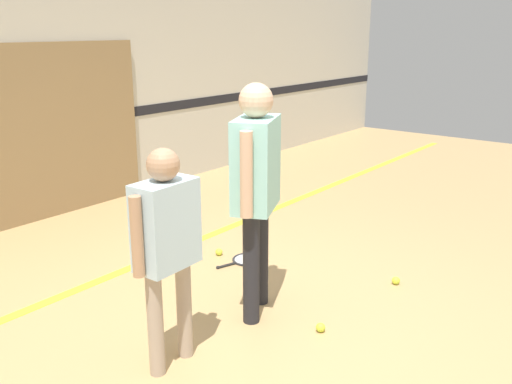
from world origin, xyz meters
TOP-DOWN VIEW (x-y plane):
  - ground_plane at (0.00, 0.00)m, footprint 16.00×16.00m
  - wall_panel at (0.48, 3.29)m, footprint 2.52×0.05m
  - floor_stripe at (0.00, 1.48)m, footprint 14.40×0.10m
  - person_instructor at (0.15, 0.12)m, footprint 0.59×0.44m
  - person_student_left at (-0.72, 0.11)m, footprint 0.53×0.23m
  - racket_spare_on_floor at (0.85, 0.77)m, footprint 0.51×0.38m
  - tennis_ball_near_instructor at (0.19, -0.42)m, footprint 0.07×0.07m
  - tennis_ball_by_spare_racket at (0.79, 1.05)m, footprint 0.07×0.07m
  - tennis_ball_stray_left at (1.22, -0.51)m, footprint 0.07×0.07m

SIDE VIEW (x-z plane):
  - ground_plane at x=0.00m, z-range 0.00..0.00m
  - floor_stripe at x=0.00m, z-range 0.00..0.01m
  - racket_spare_on_floor at x=0.85m, z-range -0.01..0.03m
  - tennis_ball_near_instructor at x=0.19m, z-range 0.00..0.07m
  - tennis_ball_by_spare_racket at x=0.79m, z-range 0.00..0.07m
  - tennis_ball_stray_left at x=1.22m, z-range 0.00..0.07m
  - person_student_left at x=-0.72m, z-range 0.16..1.55m
  - wall_panel at x=0.48m, z-range 0.00..1.89m
  - person_instructor at x=0.15m, z-range 0.20..1.88m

